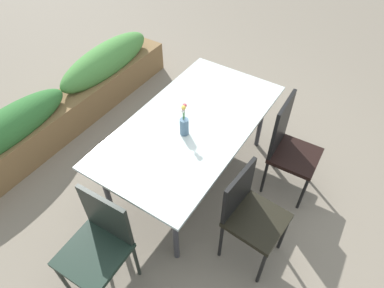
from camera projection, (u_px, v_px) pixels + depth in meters
ground_plane at (195, 179)px, 3.37m from camera, size 12.00×12.00×0.00m
dining_table at (192, 126)px, 2.88m from camera, size 1.81×0.96×0.75m
chair_near_right at (289, 145)px, 2.95m from camera, size 0.42×0.42×0.99m
chair_end_left at (99, 242)px, 2.31m from camera, size 0.44×0.44×0.92m
chair_near_left at (250, 212)px, 2.48m from camera, size 0.43×0.43×0.90m
flower_vase at (184, 124)px, 2.67m from camera, size 0.07×0.07×0.30m
planter_box at (67, 102)px, 3.70m from camera, size 3.09×0.38×0.70m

